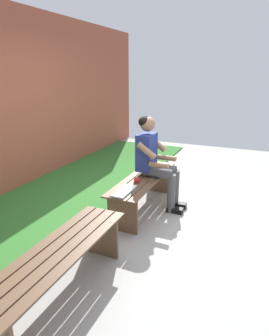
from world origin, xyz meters
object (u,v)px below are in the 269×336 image
(person_seated, at_px, (155,159))
(book_open, at_px, (124,191))
(bench_near, at_px, (143,185))
(apple, at_px, (137,180))
(bench_far, at_px, (58,263))

(person_seated, distance_m, book_open, 0.77)
(bench_near, bearing_deg, book_open, -1.65)
(person_seated, height_order, apple, person_seated)
(bench_far, xyz_separation_m, apple, (-1.64, -0.01, 0.15))
(person_seated, relative_size, book_open, 3.09)
(apple, distance_m, book_open, 0.35)
(bench_near, distance_m, bench_far, 1.87)
(bench_far, relative_size, book_open, 3.91)
(bench_near, relative_size, person_seated, 1.24)
(bench_near, height_order, person_seated, person_seated)
(bench_far, height_order, person_seated, person_seated)
(apple, relative_size, book_open, 0.18)
(bench_far, bearing_deg, apple, -179.79)
(bench_far, distance_m, book_open, 1.30)
(bench_near, bearing_deg, person_seated, 146.36)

